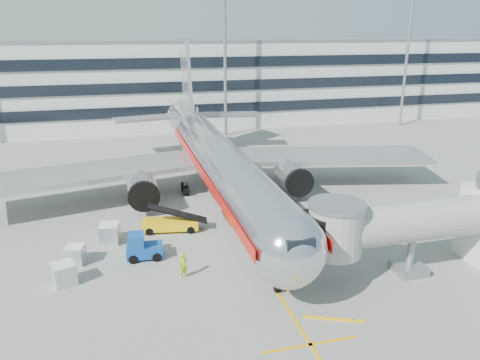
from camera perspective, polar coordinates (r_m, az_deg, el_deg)
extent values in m
plane|color=gray|center=(40.53, 0.77, -7.71)|extent=(180.00, 180.00, 0.00)
cube|color=#E7A50C|center=(49.45, -2.34, -2.83)|extent=(0.25, 70.00, 0.01)
cube|color=#E7A50C|center=(29.23, 8.58, -19.23)|extent=(6.00, 0.25, 0.01)
cylinder|color=silver|center=(46.25, -1.86, 1.18)|extent=(5.00, 36.00, 5.00)
sphere|color=silver|center=(30.15, 5.96, -8.46)|extent=(5.00, 5.00, 5.00)
cone|color=silver|center=(68.09, -6.27, 7.10)|extent=(5.00, 10.00, 5.00)
cube|color=black|center=(28.41, 7.10, -7.72)|extent=(1.80, 1.20, 0.90)
cube|color=#B7B7BC|center=(55.59, 10.02, 2.96)|extent=(24.95, 12.07, 0.50)
cube|color=#B7B7BC|center=(50.78, -17.75, 0.91)|extent=(24.95, 12.07, 0.50)
cylinder|color=#99999E|center=(50.94, 6.45, 0.32)|extent=(3.00, 4.20, 3.00)
cylinder|color=#99999E|center=(47.74, -11.78, -1.18)|extent=(3.00, 4.20, 3.00)
cylinder|color=black|center=(49.17, 7.28, -0.37)|extent=(3.10, 0.50, 3.10)
cylinder|color=black|center=(45.86, -11.63, -1.98)|extent=(3.10, 0.50, 3.10)
cube|color=#B7B7BC|center=(67.90, -6.46, 10.82)|extent=(0.45, 9.39, 13.72)
cube|color=#B7B7BC|center=(69.95, -1.92, 7.98)|extent=(10.41, 4.94, 0.35)
cube|color=#B7B7BC|center=(68.39, -11.01, 7.43)|extent=(10.41, 4.94, 0.35)
cylinder|color=gray|center=(33.37, 4.55, -12.07)|extent=(0.24, 0.24, 1.80)
cylinder|color=black|center=(33.59, 4.53, -12.73)|extent=(0.35, 0.90, 0.90)
cylinder|color=gray|center=(53.50, 0.06, -0.04)|extent=(0.30, 0.30, 2.00)
cylinder|color=gray|center=(52.30, -6.73, -0.60)|extent=(0.30, 0.30, 2.00)
cube|color=red|center=(46.76, 1.14, 1.76)|extent=(0.06, 38.00, 0.90)
cube|color=red|center=(45.69, -4.95, 1.30)|extent=(0.06, 38.00, 0.90)
cylinder|color=#A8A8A3|center=(36.48, 20.51, -4.73)|extent=(13.00, 3.00, 3.00)
cylinder|color=#A8A8A3|center=(33.38, 11.55, -6.03)|extent=(3.80, 3.80, 3.40)
cylinder|color=gray|center=(32.66, 11.76, -2.98)|extent=(4.00, 4.00, 0.30)
cube|color=black|center=(32.85, 9.50, -6.31)|extent=(1.40, 2.60, 2.60)
cylinder|color=gray|center=(37.52, 20.07, -8.40)|extent=(0.56, 0.56, 3.20)
cube|color=gray|center=(38.07, 19.87, -10.09)|extent=(2.20, 2.20, 0.70)
cylinder|color=black|center=(37.59, 18.72, -10.33)|extent=(0.35, 0.70, 0.70)
cylinder|color=black|center=(38.56, 20.99, -9.85)|extent=(0.35, 0.70, 0.70)
cube|color=silver|center=(94.21, -8.90, 11.68)|extent=(150.00, 24.00, 15.00)
cube|color=black|center=(82.77, -7.85, 8.42)|extent=(150.00, 0.30, 1.80)
cube|color=black|center=(82.21, -7.97, 11.16)|extent=(150.00, 0.30, 1.80)
cube|color=black|center=(81.84, -8.10, 13.94)|extent=(150.00, 0.30, 1.80)
cube|color=gray|center=(93.70, -9.14, 16.42)|extent=(150.00, 24.00, 0.60)
cylinder|color=gray|center=(79.35, -1.83, 14.35)|extent=(0.50, 0.50, 25.00)
cylinder|color=gray|center=(93.09, 19.67, 13.89)|extent=(0.50, 0.50, 25.00)
cube|color=yellow|center=(43.15, -8.48, -5.34)|extent=(5.27, 2.62, 0.80)
cube|color=black|center=(42.75, -8.55, -4.07)|extent=(5.42, 2.09, 1.76)
cylinder|color=black|center=(44.14, -10.80, -5.32)|extent=(0.73, 0.43, 0.69)
cylinder|color=black|center=(42.67, -10.98, -6.17)|extent=(0.73, 0.43, 0.69)
cylinder|color=black|center=(43.93, -6.02, -5.20)|extent=(0.73, 0.43, 0.69)
cylinder|color=black|center=(42.46, -6.03, -6.06)|extent=(0.73, 0.43, 0.69)
cube|color=#0D4393|center=(38.58, -11.54, -8.41)|extent=(2.93, 1.78, 0.91)
cube|color=#0D4393|center=(38.20, -12.55, -7.24)|extent=(1.30, 1.59, 1.12)
cube|color=black|center=(38.05, -12.58, -6.75)|extent=(1.19, 1.38, 0.10)
cylinder|color=black|center=(39.42, -12.87, -8.40)|extent=(0.73, 0.34, 0.71)
cylinder|color=black|center=(38.06, -12.89, -9.41)|extent=(0.73, 0.34, 0.71)
cylinder|color=black|center=(39.39, -10.18, -8.24)|extent=(0.73, 0.34, 0.71)
cylinder|color=black|center=(38.03, -10.11, -9.24)|extent=(0.73, 0.34, 0.71)
cube|color=silver|center=(39.19, -19.43, -8.61)|extent=(1.68, 1.68, 1.42)
cube|color=white|center=(38.88, -19.54, -7.65)|extent=(1.68, 1.68, 0.05)
cube|color=silver|center=(41.83, -15.59, -6.33)|extent=(1.87, 1.87, 1.64)
cube|color=white|center=(41.49, -15.68, -5.27)|extent=(1.87, 1.87, 0.06)
cube|color=silver|center=(36.48, -20.66, -10.70)|extent=(1.94, 1.94, 1.56)
cube|color=white|center=(36.12, -20.80, -9.59)|extent=(1.94, 1.94, 0.06)
imported|color=#A1E017|center=(35.13, -6.92, -10.32)|extent=(0.86, 0.75, 1.99)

